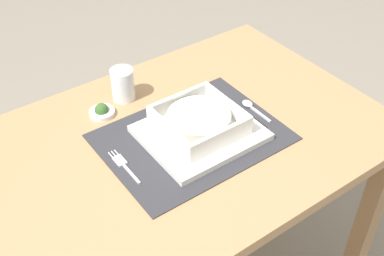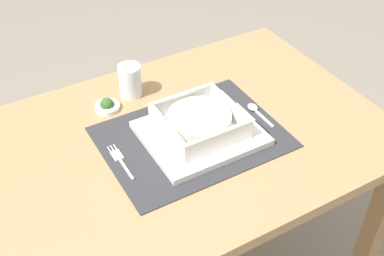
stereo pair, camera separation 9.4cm
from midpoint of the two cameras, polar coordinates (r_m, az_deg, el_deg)
dining_table at (r=1.28m, az=-3.26°, el=-4.68°), size 1.01×0.68×0.73m
placemat at (r=1.21m, az=-2.23°, el=-1.11°), size 0.43×0.32×0.00m
serving_plate at (r=1.20m, az=-1.30°, el=-0.61°), size 0.27×0.23×0.02m
porridge_bowl at (r=1.19m, az=-1.47°, el=0.69°), size 0.18×0.18×0.05m
fork at (r=1.15m, az=-10.28°, el=-4.20°), size 0.02×0.13×0.00m
spoon at (r=1.30m, az=4.57°, el=2.55°), size 0.02×0.11×0.01m
butter_knife at (r=1.26m, az=4.47°, el=1.26°), size 0.01×0.14×0.01m
bread_knife at (r=1.27m, az=2.65°, el=1.63°), size 0.01×0.13×0.01m
drinking_glass at (r=1.33m, az=-9.94°, el=4.73°), size 0.06×0.06×0.09m
condiment_saucer at (r=1.30m, az=-12.35°, el=1.81°), size 0.07×0.07×0.04m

